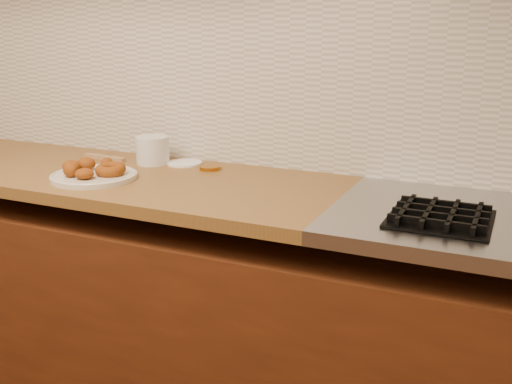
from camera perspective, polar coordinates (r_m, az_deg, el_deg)
wall_back at (r=2.18m, az=-2.25°, el=14.53°), size 4.00×0.02×2.70m
base_cabinet at (r=2.15m, az=-5.77°, el=-12.26°), size 3.60×0.60×0.77m
butcher_block at (r=2.36m, az=-19.87°, el=2.19°), size 2.30×0.62×0.04m
backsplash at (r=2.17m, az=-2.35°, el=10.56°), size 3.60×0.02×0.60m
donut_plate at (r=2.05m, az=-15.18°, el=1.44°), size 0.28×0.28×0.02m
ring_donut at (r=2.03m, az=-13.70°, el=2.11°), size 0.11×0.12×0.05m
fried_dough_chunks at (r=2.06m, az=-16.15°, el=2.27°), size 0.18×0.20×0.05m
plastic_tub at (r=2.22m, az=-9.82°, el=3.95°), size 0.13×0.13×0.10m
tub_lid at (r=2.21m, az=-6.80°, el=2.75°), size 0.14×0.14×0.01m
brass_jar_lid at (r=2.12m, az=-4.41°, el=2.32°), size 0.09×0.09×0.01m
wooden_utensil at (r=2.34m, az=-14.20°, el=3.19°), size 0.19×0.04×0.01m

